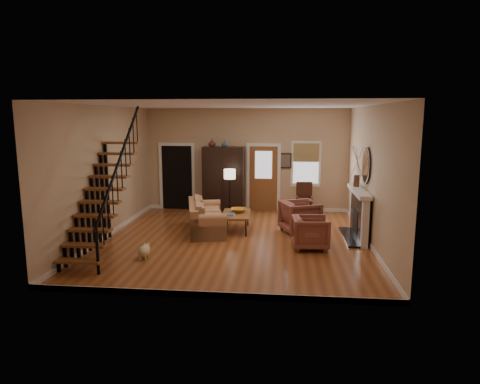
# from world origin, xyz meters

# --- Properties ---
(room) EXTENTS (7.00, 7.33, 3.30)m
(room) POSITION_xyz_m (-0.41, 1.76, 1.51)
(room) COLOR #9C5227
(room) RESTS_ON ground
(staircase) EXTENTS (0.94, 2.80, 3.20)m
(staircase) POSITION_xyz_m (-2.78, -1.30, 1.60)
(staircase) COLOR brown
(staircase) RESTS_ON ground
(fireplace) EXTENTS (0.33, 1.95, 2.30)m
(fireplace) POSITION_xyz_m (3.13, 0.50, 0.74)
(fireplace) COLOR black
(fireplace) RESTS_ON ground
(armoire) EXTENTS (1.30, 0.60, 2.10)m
(armoire) POSITION_xyz_m (-0.70, 3.15, 1.05)
(armoire) COLOR black
(armoire) RESTS_ON ground
(vase_a) EXTENTS (0.24, 0.24, 0.25)m
(vase_a) POSITION_xyz_m (-1.05, 3.05, 2.22)
(vase_a) COLOR #4C2619
(vase_a) RESTS_ON armoire
(vase_b) EXTENTS (0.20, 0.20, 0.21)m
(vase_b) POSITION_xyz_m (-0.65, 3.05, 2.21)
(vase_b) COLOR #334C60
(vase_b) RESTS_ON armoire
(sofa) EXTENTS (1.35, 2.23, 0.77)m
(sofa) POSITION_xyz_m (-0.84, 0.76, 0.39)
(sofa) COLOR #B37A51
(sofa) RESTS_ON ground
(coffee_table) EXTENTS (0.78, 1.29, 0.48)m
(coffee_table) POSITION_xyz_m (-0.06, 0.88, 0.24)
(coffee_table) COLOR brown
(coffee_table) RESTS_ON ground
(bowl) EXTENTS (0.43, 0.43, 0.11)m
(bowl) POSITION_xyz_m (-0.01, 1.03, 0.54)
(bowl) COLOR #C57A17
(bowl) RESTS_ON coffee_table
(books) EXTENTS (0.23, 0.31, 0.06)m
(books) POSITION_xyz_m (-0.18, 0.58, 0.51)
(books) COLOR beige
(books) RESTS_ON coffee_table
(armchair_left) EXTENTS (0.88, 0.86, 0.75)m
(armchair_left) POSITION_xyz_m (1.84, -0.48, 0.38)
(armchair_left) COLOR maroon
(armchair_left) RESTS_ON ground
(armchair_right) EXTENTS (1.20, 1.18, 0.84)m
(armchair_right) POSITION_xyz_m (1.65, 0.92, 0.42)
(armchair_right) COLOR maroon
(armchair_right) RESTS_ON ground
(floor_lamp) EXTENTS (0.38, 0.38, 1.50)m
(floor_lamp) POSITION_xyz_m (-0.40, 2.25, 0.75)
(floor_lamp) COLOR black
(floor_lamp) RESTS_ON ground
(side_chair) EXTENTS (0.54, 0.54, 1.02)m
(side_chair) POSITION_xyz_m (1.85, 2.95, 0.51)
(side_chair) COLOR #3E2113
(side_chair) RESTS_ON ground
(dog) EXTENTS (0.27, 0.43, 0.30)m
(dog) POSITION_xyz_m (-1.78, -1.61, 0.15)
(dog) COLOR beige
(dog) RESTS_ON ground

